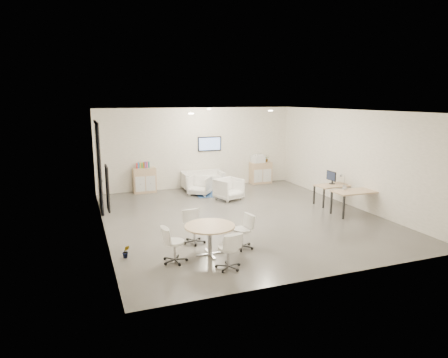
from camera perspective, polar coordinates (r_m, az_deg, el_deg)
room_shell at (r=11.92m, az=2.43°, el=1.99°), size 9.60×10.60×4.80m
glass_door at (r=13.51m, az=-17.56°, el=2.16°), size 0.09×1.90×2.85m
artwork at (r=9.47m, az=-16.30°, el=-1.28°), size 0.05×0.54×1.04m
wall_tv at (r=16.22m, az=-2.08°, el=5.04°), size 0.98×0.06×0.58m
ceiling_spots at (r=12.47m, az=0.12°, el=9.71°), size 3.14×4.14×0.03m
sideboard_left at (r=15.58m, az=-11.29°, el=-0.18°), size 0.85×0.44×0.96m
sideboard_right at (r=17.05m, az=5.25°, el=0.89°), size 0.90×0.44×0.90m
books at (r=15.47m, az=-11.53°, el=1.96°), size 0.49×0.14×0.22m
printer at (r=16.89m, az=4.87°, el=2.93°), size 0.54×0.46×0.35m
loveseat at (r=15.96m, az=-3.06°, el=-0.22°), size 1.64×0.83×0.61m
blue_rug at (r=15.22m, az=-0.94°, el=-2.05°), size 1.74×1.23×0.01m
armchair_left at (r=14.96m, az=-3.50°, el=-0.80°), size 1.03×1.02×0.78m
armchair_right at (r=14.21m, az=0.69°, el=-1.30°), size 1.03×1.00×0.85m
desk_rear at (r=14.05m, az=15.52°, el=-1.06°), size 1.37×0.77×0.69m
desk_front at (r=13.02m, az=18.34°, el=-1.93°), size 1.47×0.77×0.75m
monitor at (r=14.08m, az=15.10°, el=0.27°), size 0.20×0.50×0.44m
round_table at (r=9.22m, az=-2.04°, el=-7.13°), size 1.16×1.16×0.71m
meeting_chairs at (r=9.28m, az=-2.03°, el=-8.37°), size 2.38×2.38×0.82m
plant_cabinet at (r=17.09m, az=6.08°, el=2.81°), size 0.30×0.33×0.22m
plant_floor at (r=9.48m, az=-13.81°, el=-10.50°), size 0.18×0.31×0.13m
cup at (r=13.00m, az=16.88°, el=-1.21°), size 0.15×0.12×0.13m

